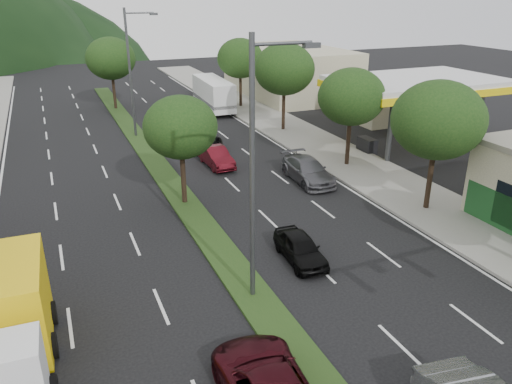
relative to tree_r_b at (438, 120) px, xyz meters
name	(u,v)px	position (x,y,z in m)	size (l,w,h in m)	color
sidewalk_right	(317,145)	(0.50, 13.00, -4.96)	(5.00, 90.00, 0.15)	gray
median	(149,153)	(-12.00, 16.00, -4.98)	(1.60, 56.00, 0.12)	#1B3714
gas_canopy	(417,86)	(7.00, 10.00, -0.39)	(12.20, 8.20, 5.25)	silver
bldg_right_far	(289,72)	(7.50, 32.00, -2.44)	(10.00, 16.00, 5.20)	beige
tree_r_b	(438,120)	(0.00, 0.00, 0.00)	(4.80, 4.80, 6.94)	black
tree_r_c	(351,97)	(0.00, 8.00, -0.29)	(4.40, 4.40, 6.48)	black
tree_r_d	(284,69)	(0.00, 18.00, 0.14)	(5.00, 5.00, 7.17)	black
tree_r_e	(240,58)	(0.00, 28.00, -0.14)	(4.60, 4.60, 6.71)	black
tree_med_near	(180,127)	(-12.00, 6.00, -0.61)	(4.00, 4.00, 6.02)	black
tree_med_far	(111,58)	(-12.00, 32.00, -0.03)	(4.80, 4.80, 6.94)	black
streetlight_near	(258,162)	(-11.79, -4.00, 0.55)	(2.60, 0.25, 10.00)	#47494C
streetlight_mid	(132,67)	(-11.79, 21.00, 0.55)	(2.60, 0.25, 10.00)	#47494C
car_queue_a	(300,248)	(-8.97, -2.22, -4.42)	(1.46, 3.64, 1.24)	black
car_queue_b	(308,170)	(-3.89, 6.45, -4.32)	(2.01, 4.95, 1.44)	#535258
car_queue_c	(216,157)	(-8.26, 11.45, -4.38)	(1.39, 3.99, 1.31)	#520D16
car_queue_d	(199,136)	(-7.96, 16.45, -4.27)	(2.55, 5.53, 1.54)	black
box_truck	(10,322)	(-20.48, -4.35, -3.56)	(2.65, 6.41, 3.13)	white
motorhome	(213,94)	(-3.00, 27.76, -3.40)	(2.83, 8.09, 3.07)	white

